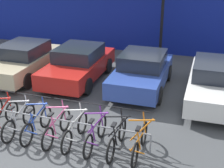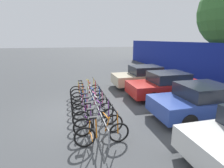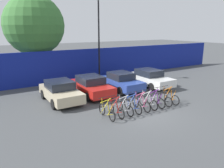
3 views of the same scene
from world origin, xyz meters
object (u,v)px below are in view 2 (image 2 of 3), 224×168
object	(u,v)px
bicycle_pink	(91,105)
car_blue	(200,101)
bicycle_white	(93,110)
bicycle_orange	(102,133)
car_beige	(144,76)
bicycle_black	(99,124)
bicycle_yellow	(85,90)
car_red	(166,85)
bicycle_blue	(90,101)
bicycle_purple	(96,117)
bicycle_red	(87,93)
bicycle_silver	(88,97)
bike_rack	(95,102)

from	to	relation	value
bicycle_pink	car_blue	size ratio (longest dim) A/B	0.44
bicycle_white	bicycle_orange	bearing A→B (deg)	3.64
car_beige	bicycle_black	bearing A→B (deg)	-37.33
bicycle_yellow	car_red	xyz separation A→B (m)	(1.19, 4.28, 0.31)
bicycle_pink	bicycle_black	xyz separation A→B (m)	(1.73, 0.00, 0.00)
bicycle_yellow	bicycle_orange	xyz separation A→B (m)	(4.72, 0.00, 0.00)
bicycle_blue	bicycle_purple	size ratio (longest dim) A/B	1.00
bicycle_pink	car_blue	distance (m)	4.48
bicycle_red	bicycle_white	distance (m)	2.35
bicycle_pink	bicycle_blue	bearing A→B (deg)	-176.16
bicycle_white	car_blue	xyz separation A→B (m)	(0.90, 4.23, 0.31)
bicycle_yellow	bicycle_red	world-z (taller)	same
bicycle_white	car_blue	size ratio (longest dim) A/B	0.44
bicycle_black	bicycle_orange	distance (m)	0.61
bicycle_yellow	bicycle_purple	size ratio (longest dim) A/B	1.00
bicycle_orange	car_red	size ratio (longest dim) A/B	0.41
bicycle_red	bicycle_black	world-z (taller)	same
bicycle_red	car_beige	xyz separation A→B (m)	(-1.76, 4.04, 0.31)
bicycle_orange	bicycle_red	bearing A→B (deg)	-179.43
car_beige	bicycle_red	bearing A→B (deg)	-66.47
bicycle_blue	bicycle_purple	world-z (taller)	same
bicycle_yellow	bicycle_red	bearing A→B (deg)	2.87
bicycle_red	bicycle_blue	xyz separation A→B (m)	(1.17, 0.00, 0.00)
bicycle_pink	bicycle_orange	world-z (taller)	same
bicycle_silver	car_beige	size ratio (longest dim) A/B	0.42
bicycle_pink	bicycle_black	bearing A→B (deg)	3.84
car_beige	car_blue	world-z (taller)	same
bike_rack	car_red	xyz separation A→B (m)	(-1.17, 4.13, 0.19)
bicycle_purple	car_red	xyz separation A→B (m)	(-2.32, 4.28, 0.31)
bicycle_red	bicycle_orange	world-z (taller)	same
bicycle_pink	car_red	world-z (taller)	car_red
bicycle_silver	bicycle_black	xyz separation A→B (m)	(2.93, 0.00, 0.00)
bicycle_orange	car_red	xyz separation A→B (m)	(-3.53, 4.28, 0.31)
bicycle_blue	car_beige	xyz separation A→B (m)	(-2.93, 4.04, 0.31)
bike_rack	bicycle_orange	distance (m)	2.37
bicycle_silver	bicycle_orange	world-z (taller)	same
bicycle_pink	bicycle_yellow	bearing A→B (deg)	-176.16
bicycle_purple	car_blue	xyz separation A→B (m)	(0.30, 4.23, 0.31)
car_red	car_beige	bearing A→B (deg)	-174.15
bicycle_red	bicycle_blue	world-z (taller)	same
bicycle_white	car_beige	size ratio (longest dim) A/B	0.42
bicycle_blue	car_beige	bearing A→B (deg)	124.59
bicycle_orange	bicycle_yellow	bearing A→B (deg)	-179.43
bicycle_yellow	bicycle_blue	size ratio (longest dim) A/B	1.00
bicycle_orange	car_beige	bearing A→B (deg)	146.22
bicycle_silver	bike_rack	bearing A→B (deg)	3.20
bicycle_white	car_beige	bearing A→B (deg)	139.11
bicycle_silver	car_blue	world-z (taller)	car_blue
car_blue	bicycle_purple	bearing A→B (deg)	-94.13
bicycle_pink	bicycle_purple	bearing A→B (deg)	3.84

